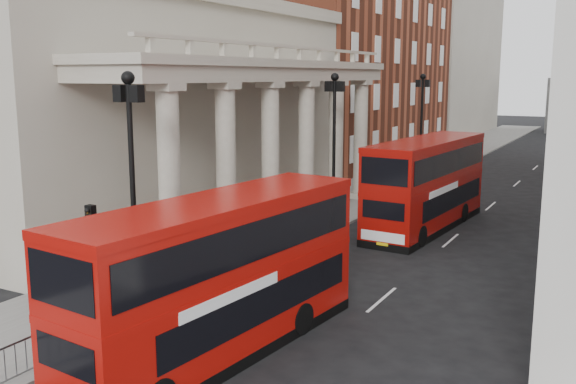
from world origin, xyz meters
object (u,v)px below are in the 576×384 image
Objects in this scene: lamp_post_north at (421,121)px; bus_far at (427,182)px; bus_near at (220,274)px; pedestrian_b at (258,203)px; lamp_post_mid at (334,139)px; traffic_light at (92,247)px; pedestrian_c at (288,206)px; lamp_post_south at (132,180)px; pedestrian_a at (250,210)px.

lamp_post_north is 14.88m from bus_far.
pedestrian_b is (-8.25, 15.73, -1.41)m from bus_near.
lamp_post_mid is 18.11m from traffic_light.
lamp_post_north is at bearing 90.00° from lamp_post_mid.
traffic_light is 4.12m from bus_near.
pedestrian_b is 1.94m from pedestrian_c.
pedestrian_c is at bearing 98.17° from traffic_light.
traffic_light is 0.38× the size of bus_near.
lamp_post_south is 0.72× the size of bus_far.
pedestrian_c is (-2.35, -16.95, -3.83)m from lamp_post_north.
lamp_post_south is 4.71m from bus_near.
pedestrian_b is (-0.40, 1.47, 0.11)m from pedestrian_a.
lamp_post_mid is (0.00, 16.00, 0.00)m from lamp_post_south.
traffic_light reaches higher than pedestrian_a.
lamp_post_south is 4.36× the size of pedestrian_b.
pedestrian_a is at bearing -101.88° from lamp_post_north.
bus_near is 6.63× the size of pedestrian_a.
lamp_post_mid is 0.72× the size of bus_far.
bus_far is 7.77m from pedestrian_c.
lamp_post_north reaches higher than pedestrian_c.
pedestrian_c is at bearing -172.04° from pedestrian_b.
lamp_post_north is 0.72× the size of bus_far.
lamp_post_south reaches higher than bus_near.
traffic_light is (0.10, -18.02, -1.80)m from lamp_post_mid.
lamp_post_south reaches higher than pedestrian_c.
lamp_post_mid is at bearing -151.82° from bus_far.
bus_far is at bearing 93.88° from bus_near.
pedestrian_a is (-8.54, -4.54, -1.60)m from bus_far.
pedestrian_b is (-4.29, -1.01, -3.84)m from lamp_post_mid.
lamp_post_south is at bearing -69.89° from pedestrian_a.
lamp_post_north reaches higher than bus_far.
lamp_post_north is (0.00, 16.00, 0.00)m from lamp_post_mid.
pedestrian_b is (-4.29, -17.01, -3.84)m from lamp_post_north.
lamp_post_south is at bearing 175.40° from bus_near.
bus_near is (3.96, -0.74, -2.43)m from lamp_post_south.
pedestrian_b is at bearing -175.10° from pedestrian_c.
pedestrian_a is 2.17m from pedestrian_c.
bus_near is at bearing 123.95° from pedestrian_b.
pedestrian_b is at bearing 109.16° from pedestrian_a.
pedestrian_c is (-2.45, 17.07, -2.03)m from traffic_light.
lamp_post_north is at bearing 85.34° from pedestrian_c.
traffic_light is 2.54× the size of pedestrian_a.
lamp_post_mid is 6.07m from pedestrian_a.
lamp_post_north is at bearing 112.74° from bus_far.
bus_far is (4.66, -13.94, -2.35)m from lamp_post_north.
pedestrian_c is (-6.31, 15.79, -1.40)m from bus_near.
traffic_light is at bearing -87.16° from lamp_post_south.
lamp_post_north reaches higher than pedestrian_a.
pedestrian_a is at bearing 106.05° from lamp_post_south.
traffic_light is 2.24× the size of pedestrian_c.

